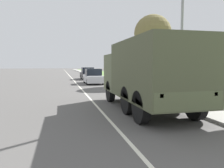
{
  "coord_description": "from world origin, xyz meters",
  "views": [
    {
      "loc": [
        -1.79,
        0.05,
        2.1
      ],
      "look_at": [
        0.84,
        11.03,
        1.1
      ],
      "focal_mm": 35.0,
      "sensor_mm": 36.0,
      "label": 1
    }
  ],
  "objects": [
    {
      "name": "ground_plane",
      "position": [
        0.0,
        40.0,
        0.0
      ],
      "size": [
        180.0,
        180.0,
        0.0
      ],
      "primitive_type": "plane",
      "color": "#565451"
    },
    {
      "name": "lane_centre_stripe",
      "position": [
        0.0,
        40.0,
        0.0
      ],
      "size": [
        0.12,
        120.0,
        0.0
      ],
      "color": "silver",
      "rests_on": "ground"
    },
    {
      "name": "sidewalk_right",
      "position": [
        4.5,
        40.0,
        0.06
      ],
      "size": [
        1.8,
        120.0,
        0.12
      ],
      "color": "#9E9B93",
      "rests_on": "ground"
    },
    {
      "name": "grass_strip_right",
      "position": [
        8.9,
        40.0,
        0.01
      ],
      "size": [
        7.0,
        120.0,
        0.02
      ],
      "color": "#6B9347",
      "rests_on": "ground"
    },
    {
      "name": "military_truck",
      "position": [
        2.09,
        9.42,
        1.75
      ],
      "size": [
        2.5,
        7.25,
        3.13
      ],
      "color": "#545B3D",
      "rests_on": "ground"
    },
    {
      "name": "car_nearest_ahead",
      "position": [
        1.85,
        24.33,
        0.74
      ],
      "size": [
        1.87,
        4.52,
        1.65
      ],
      "color": "silver",
      "rests_on": "ground"
    },
    {
      "name": "car_second_ahead",
      "position": [
        2.16,
        31.93,
        0.76
      ],
      "size": [
        1.85,
        4.62,
        1.71
      ],
      "color": "black",
      "rests_on": "ground"
    },
    {
      "name": "pickup_truck",
      "position": [
        7.37,
        13.96,
        0.89
      ],
      "size": [
        2.09,
        5.38,
        1.89
      ],
      "color": "black",
      "rests_on": "grass_strip_right"
    },
    {
      "name": "lamp_post",
      "position": [
        4.57,
        10.96,
        4.97
      ],
      "size": [
        1.69,
        0.24,
        8.32
      ],
      "color": "gray",
      "rests_on": "sidewalk_right"
    },
    {
      "name": "tree_mid_right",
      "position": [
        7.92,
        21.99,
        5.41
      ],
      "size": [
        3.95,
        3.95,
        7.39
      ],
      "color": "brown",
      "rests_on": "grass_strip_right"
    },
    {
      "name": "utility_box",
      "position": [
        6.2,
        11.37,
        0.37
      ],
      "size": [
        0.55,
        0.45,
        0.7
      ],
      "color": "#3D7042",
      "rests_on": "grass_strip_right"
    }
  ]
}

